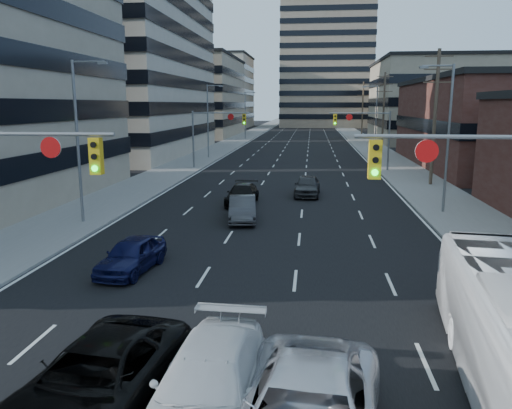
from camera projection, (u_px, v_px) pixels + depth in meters
name	position (u px, v px, depth m)	size (l,w,h in m)	color
road_surface	(303.00, 129.00, 134.37)	(18.00, 300.00, 0.02)	black
sidewalk_left	(261.00, 129.00, 135.60)	(5.00, 300.00, 0.15)	slate
sidewalk_right	(347.00, 129.00, 133.11)	(5.00, 300.00, 0.15)	slate
office_left_mid	(92.00, 48.00, 66.34)	(26.00, 34.00, 28.00)	#ADA089
office_left_far	(189.00, 98.00, 106.17)	(20.00, 30.00, 16.00)	gray
office_right_far	(440.00, 102.00, 89.36)	(22.00, 28.00, 14.00)	gray
apartment_tower	(327.00, 27.00, 147.47)	(26.00, 26.00, 58.00)	gray
bg_block_left	(208.00, 93.00, 145.18)	(24.00, 24.00, 20.00)	#ADA089
bg_block_right	(427.00, 107.00, 129.71)	(22.00, 22.00, 12.00)	gray
signal_near_right	(496.00, 190.00, 13.85)	(6.59, 0.33, 6.00)	slate
signal_far_left	(215.00, 128.00, 51.54)	(6.09, 0.33, 6.00)	slate
signal_far_right	(366.00, 128.00, 49.87)	(6.09, 0.33, 6.00)	slate
utility_pole_block	(435.00, 115.00, 40.33)	(2.20, 0.28, 11.00)	#4C3D2D
utility_pole_midblock	(384.00, 111.00, 69.55)	(2.20, 0.28, 11.00)	#4C3D2D
utility_pole_distant	(363.00, 109.00, 98.78)	(2.20, 0.28, 11.00)	#4C3D2D
streetlight_left_near	(80.00, 134.00, 27.33)	(2.03, 0.22, 9.00)	slate
streetlight_left_mid	(209.00, 118.00, 61.43)	(2.03, 0.22, 9.00)	slate
streetlight_left_far	(246.00, 113.00, 95.52)	(2.03, 0.22, 9.00)	slate
streetlight_right_near	(446.00, 132.00, 29.96)	(2.03, 0.22, 9.00)	slate
streetlight_right_far	(375.00, 117.00, 64.05)	(2.03, 0.22, 9.00)	slate
black_pickup	(98.00, 379.00, 10.88)	(2.60, 5.64, 1.57)	black
white_van	(209.00, 385.00, 10.65)	(2.21, 5.43, 1.57)	silver
sedan_blue	(131.00, 255.00, 20.15)	(1.65, 4.09, 1.39)	#0E113A
sedan_grey_center	(242.00, 209.00, 28.94)	(1.51, 4.32, 1.42)	#343437
sedan_black_far	(242.00, 194.00, 33.72)	(1.92, 4.73, 1.37)	black
sedan_grey_right	(307.00, 186.00, 36.86)	(1.80, 4.48, 1.53)	#2E2E30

